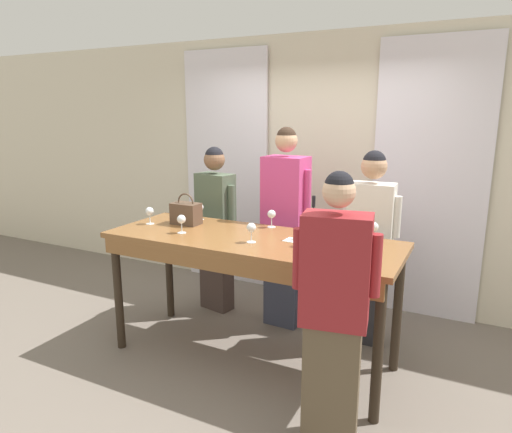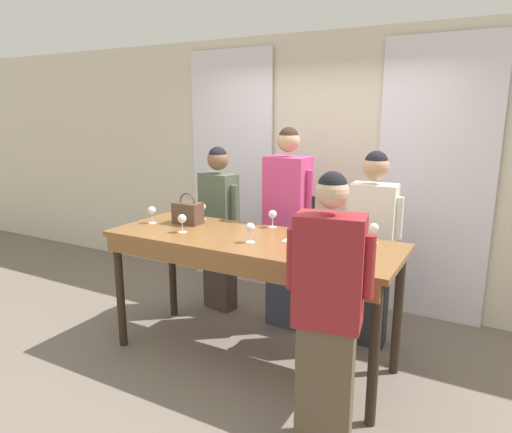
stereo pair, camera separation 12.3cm
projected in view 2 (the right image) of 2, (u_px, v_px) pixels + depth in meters
name	position (u px, v px, depth m)	size (l,w,h in m)	color
ground_plane	(251.00, 357.00, 3.82)	(18.00, 18.00, 0.00)	#70665B
wall_back	(324.00, 170.00, 4.87)	(12.00, 0.06, 2.80)	beige
curtain_panel_left	(231.00, 169.00, 5.35)	(1.06, 0.03, 2.69)	white
curtain_panel_right	(434.00, 184.00, 4.30)	(1.06, 0.03, 2.69)	white
tasting_bar	(249.00, 252.00, 3.58)	(2.34, 0.85, 1.04)	brown
wine_bottle	(313.00, 224.00, 3.49)	(0.08, 0.08, 0.34)	black
handbag	(188.00, 213.00, 4.00)	(0.25, 0.15, 0.28)	brown
wine_glass_front_left	(328.00, 239.00, 3.14)	(0.07, 0.07, 0.15)	white
wine_glass_front_mid	(305.00, 232.00, 3.31)	(0.07, 0.07, 0.15)	white
wine_glass_front_right	(250.00, 228.00, 3.42)	(0.07, 0.07, 0.15)	white
wine_glass_center_left	(312.00, 239.00, 3.12)	(0.07, 0.07, 0.15)	white
wine_glass_center_mid	(355.00, 233.00, 3.29)	(0.07, 0.07, 0.15)	white
wine_glass_center_right	(273.00, 215.00, 3.86)	(0.07, 0.07, 0.15)	white
wine_glass_back_left	(341.00, 242.00, 3.05)	(0.07, 0.07, 0.15)	white
wine_glass_back_mid	(202.00, 208.00, 4.16)	(0.07, 0.07, 0.15)	white
wine_glass_back_right	(182.00, 219.00, 3.70)	(0.07, 0.07, 0.15)	white
wine_glass_near_host	(374.00, 229.00, 3.41)	(0.07, 0.07, 0.15)	white
wine_glass_by_bottle	(152.00, 211.00, 4.01)	(0.07, 0.07, 0.15)	white
napkin	(292.00, 241.00, 3.48)	(0.13, 0.13, 0.00)	white
guest_olive_jacket	(219.00, 226.00, 4.60)	(0.49, 0.27, 1.68)	#473833
guest_pink_top	(287.00, 227.00, 4.23)	(0.50, 0.29, 1.88)	#383D51
guest_cream_sweater	(371.00, 246.00, 3.87)	(0.49, 0.24, 1.70)	#28282D
host_pouring	(327.00, 316.00, 2.60)	(0.50, 0.28, 1.70)	brown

